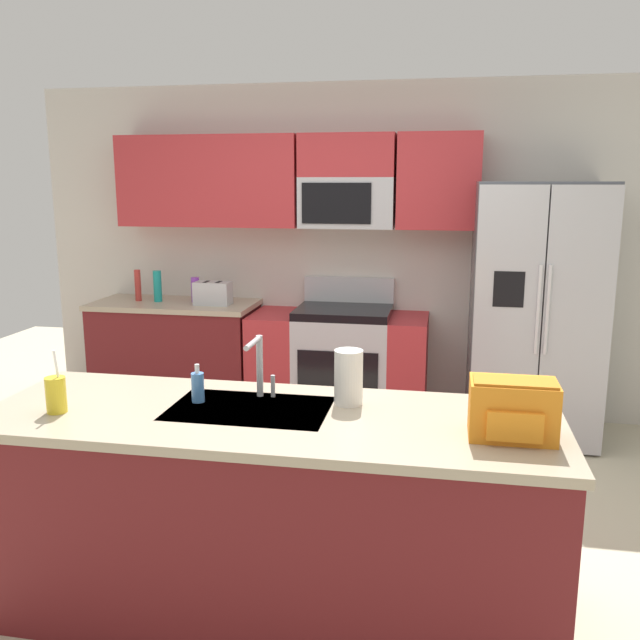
# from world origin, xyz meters

# --- Properties ---
(ground_plane) EXTENTS (9.00, 9.00, 0.00)m
(ground_plane) POSITION_xyz_m (0.00, 0.00, 0.00)
(ground_plane) COLOR beige
(ground_plane) RESTS_ON ground
(kitchen_wall_unit) EXTENTS (5.20, 0.43, 2.60)m
(kitchen_wall_unit) POSITION_xyz_m (-0.14, 2.08, 1.47)
(kitchen_wall_unit) COLOR beige
(kitchen_wall_unit) RESTS_ON ground
(back_counter) EXTENTS (1.31, 0.63, 0.90)m
(back_counter) POSITION_xyz_m (-1.41, 1.80, 0.45)
(back_counter) COLOR maroon
(back_counter) RESTS_ON ground
(range_oven) EXTENTS (1.36, 0.61, 1.10)m
(range_oven) POSITION_xyz_m (-0.07, 1.80, 0.44)
(range_oven) COLOR #B7BABF
(range_oven) RESTS_ON ground
(refrigerator) EXTENTS (0.90, 0.76, 1.85)m
(refrigerator) POSITION_xyz_m (1.36, 1.73, 0.93)
(refrigerator) COLOR #4C4F54
(refrigerator) RESTS_ON ground
(island_counter) EXTENTS (2.41, 0.84, 0.90)m
(island_counter) POSITION_xyz_m (0.02, -0.62, 0.45)
(island_counter) COLOR maroon
(island_counter) RESTS_ON ground
(toaster) EXTENTS (0.28, 0.16, 0.18)m
(toaster) POSITION_xyz_m (-1.07, 1.75, 0.99)
(toaster) COLOR #B7BABF
(toaster) RESTS_ON back_counter
(pepper_mill) EXTENTS (0.05, 0.05, 0.25)m
(pepper_mill) POSITION_xyz_m (-1.72, 1.80, 1.03)
(pepper_mill) COLOR #B2332D
(pepper_mill) RESTS_ON back_counter
(bottle_teal) EXTENTS (0.07, 0.07, 0.25)m
(bottle_teal) POSITION_xyz_m (-1.55, 1.80, 1.02)
(bottle_teal) COLOR teal
(bottle_teal) RESTS_ON back_counter
(bottle_purple) EXTENTS (0.07, 0.07, 0.20)m
(bottle_purple) POSITION_xyz_m (-1.24, 1.83, 1.00)
(bottle_purple) COLOR purple
(bottle_purple) RESTS_ON back_counter
(sink_faucet) EXTENTS (0.08, 0.21, 0.28)m
(sink_faucet) POSITION_xyz_m (-0.08, -0.43, 1.07)
(sink_faucet) COLOR #B7BABF
(sink_faucet) RESTS_ON island_counter
(drink_cup_yellow) EXTENTS (0.08, 0.08, 0.27)m
(drink_cup_yellow) POSITION_xyz_m (-0.86, -0.77, 0.98)
(drink_cup_yellow) COLOR yellow
(drink_cup_yellow) RESTS_ON island_counter
(soap_dispenser) EXTENTS (0.06, 0.06, 0.17)m
(soap_dispenser) POSITION_xyz_m (-0.33, -0.53, 0.97)
(soap_dispenser) COLOR #4C8CD8
(soap_dispenser) RESTS_ON island_counter
(paper_towel_roll) EXTENTS (0.12, 0.12, 0.24)m
(paper_towel_roll) POSITION_xyz_m (0.33, -0.44, 1.02)
(paper_towel_roll) COLOR white
(paper_towel_roll) RESTS_ON island_counter
(backpack) EXTENTS (0.32, 0.22, 0.23)m
(backpack) POSITION_xyz_m (0.99, -0.71, 1.02)
(backpack) COLOR orange
(backpack) RESTS_ON island_counter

